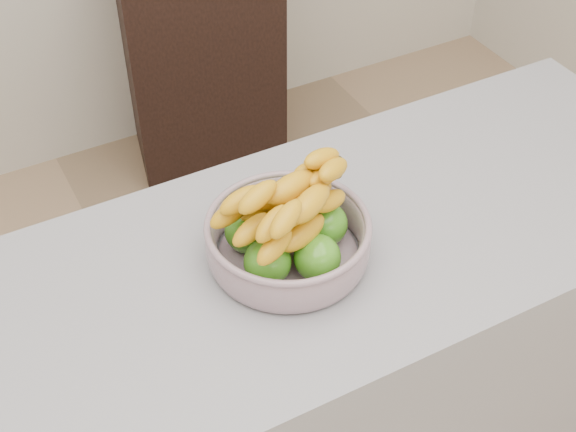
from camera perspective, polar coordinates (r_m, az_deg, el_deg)
name	(u,v)px	position (r m, az deg, el deg)	size (l,w,h in m)	color
counter	(239,425)	(1.76, -3.48, -14.63)	(2.00, 0.60, 0.90)	gray
cabinet	(200,42)	(2.91, -6.27, 12.20)	(0.52, 0.42, 0.94)	black
fruit_bowl	(288,234)	(1.40, 0.03, -1.26)	(0.29, 0.29, 0.18)	#A8BBC9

